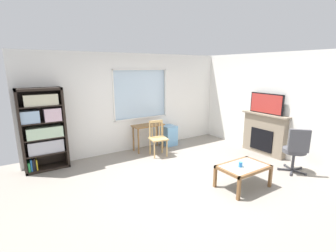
% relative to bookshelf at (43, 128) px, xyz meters
% --- Properties ---
extents(ground, '(6.54, 5.96, 0.02)m').
position_rel_bookshelf_xyz_m(ground, '(2.24, -2.24, -0.96)').
color(ground, gray).
extents(wall_back_with_window, '(5.54, 0.15, 2.58)m').
position_rel_bookshelf_xyz_m(wall_back_with_window, '(2.21, 0.24, 0.31)').
color(wall_back_with_window, white).
rests_on(wall_back_with_window, ground).
extents(wall_right, '(0.12, 5.16, 2.58)m').
position_rel_bookshelf_xyz_m(wall_right, '(5.07, -2.24, 0.34)').
color(wall_right, white).
rests_on(wall_right, ground).
extents(bookshelf, '(0.90, 0.38, 1.80)m').
position_rel_bookshelf_xyz_m(bookshelf, '(0.00, 0.00, 0.00)').
color(bookshelf, black).
rests_on(bookshelf, ground).
extents(desk_under_window, '(0.85, 0.40, 0.71)m').
position_rel_bookshelf_xyz_m(desk_under_window, '(2.53, -0.11, -0.38)').
color(desk_under_window, brown).
rests_on(desk_under_window, ground).
extents(wooden_chair, '(0.48, 0.46, 0.90)m').
position_rel_bookshelf_xyz_m(wooden_chair, '(2.53, -0.62, -0.49)').
color(wooden_chair, tan).
rests_on(wooden_chair, ground).
extents(plastic_drawer_unit, '(0.35, 0.40, 0.58)m').
position_rel_bookshelf_xyz_m(plastic_drawer_unit, '(3.25, -0.06, -0.66)').
color(plastic_drawer_unit, '#72ADDB').
rests_on(plastic_drawer_unit, ground).
extents(fireplace, '(0.26, 1.28, 1.07)m').
position_rel_bookshelf_xyz_m(fireplace, '(4.92, -2.03, -0.41)').
color(fireplace, gray).
rests_on(fireplace, ground).
extents(tv, '(0.06, 0.92, 0.52)m').
position_rel_bookshelf_xyz_m(tv, '(4.90, -2.03, 0.38)').
color(tv, black).
rests_on(tv, fireplace).
extents(office_chair, '(0.63, 0.60, 1.00)m').
position_rel_bookshelf_xyz_m(office_chair, '(4.40, -3.17, -0.40)').
color(office_chair, '#4C4C51').
rests_on(office_chair, ground).
extents(coffee_table, '(0.93, 0.62, 0.43)m').
position_rel_bookshelf_xyz_m(coffee_table, '(2.97, -3.00, -0.58)').
color(coffee_table, '#8C9E99').
rests_on(coffee_table, ground).
extents(sippy_cup, '(0.07, 0.07, 0.09)m').
position_rel_bookshelf_xyz_m(sippy_cup, '(2.88, -3.00, -0.47)').
color(sippy_cup, '#337FD6').
rests_on(sippy_cup, coffee_table).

